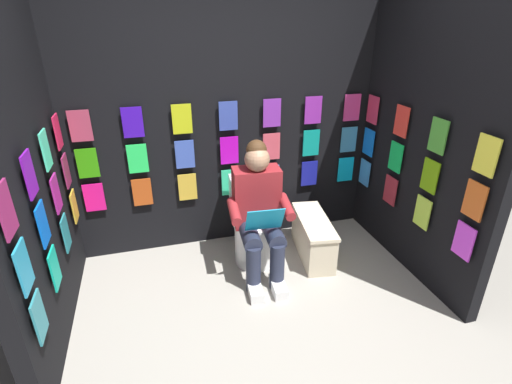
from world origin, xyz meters
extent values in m
plane|color=#9E998E|center=(0.00, 0.00, 0.00)|extent=(30.00, 30.00, 0.00)
cube|color=black|center=(0.00, -1.75, 1.14)|extent=(2.94, 0.10, 2.28)
cube|color=#E8117A|center=(1.24, -1.67, 0.63)|extent=(0.17, 0.01, 0.26)
cube|color=#B84615|center=(0.83, -1.67, 0.63)|extent=(0.17, 0.01, 0.26)
cube|color=gold|center=(0.41, -1.67, 0.63)|extent=(0.17, 0.01, 0.26)
cube|color=#34D696|center=(0.00, -1.67, 0.63)|extent=(0.17, 0.01, 0.26)
cube|color=#4B79D9|center=(-0.41, -1.67, 0.63)|extent=(0.17, 0.01, 0.26)
cube|color=navy|center=(-0.83, -1.67, 0.63)|extent=(0.17, 0.01, 0.26)
cube|color=#0CB5E8|center=(-1.24, -1.67, 0.63)|extent=(0.17, 0.01, 0.26)
cube|color=#2F950C|center=(1.24, -1.67, 0.96)|extent=(0.17, 0.01, 0.26)
cube|color=#23E257|center=(0.83, -1.67, 0.96)|extent=(0.17, 0.01, 0.26)
cube|color=#3A56B8|center=(0.41, -1.67, 0.96)|extent=(0.17, 0.01, 0.26)
cube|color=#B70CBD|center=(0.00, -1.67, 0.96)|extent=(0.17, 0.01, 0.26)
cube|color=#CD4758|center=(-0.41, -1.67, 0.96)|extent=(0.17, 0.01, 0.26)
cube|color=#0D9085|center=(-0.83, -1.67, 0.96)|extent=(0.17, 0.01, 0.26)
cube|color=teal|center=(-1.24, -1.67, 0.96)|extent=(0.17, 0.01, 0.26)
cube|color=#A53753|center=(1.24, -1.67, 1.28)|extent=(0.17, 0.01, 0.26)
cube|color=#370EB3|center=(0.83, -1.67, 1.28)|extent=(0.17, 0.01, 0.26)
cube|color=#BBC416|center=(0.41, -1.67, 1.28)|extent=(0.17, 0.01, 0.26)
cube|color=#3348A3|center=(0.00, -1.67, 1.28)|extent=(0.17, 0.01, 0.26)
cube|color=purple|center=(-0.41, -1.67, 1.28)|extent=(0.17, 0.01, 0.26)
cube|color=purple|center=(-0.83, -1.67, 1.28)|extent=(0.17, 0.01, 0.26)
cube|color=#C63682|center=(-1.24, -1.67, 1.28)|extent=(0.17, 0.01, 0.26)
cube|color=black|center=(-1.47, -0.85, 1.14)|extent=(0.10, 1.70, 2.28)
cube|color=#3C8CDD|center=(-1.39, -1.53, 0.63)|extent=(0.01, 0.17, 0.26)
cube|color=maroon|center=(-1.39, -1.08, 0.63)|extent=(0.01, 0.17, 0.26)
cube|color=#BAE844|center=(-1.39, -0.62, 0.63)|extent=(0.01, 0.17, 0.26)
cube|color=#D63DEC|center=(-1.39, -0.17, 0.63)|extent=(0.01, 0.17, 0.26)
cube|color=blue|center=(-1.39, -1.53, 0.96)|extent=(0.01, 0.17, 0.26)
cube|color=#14BF4E|center=(-1.39, -1.08, 0.96)|extent=(0.01, 0.17, 0.26)
cube|color=#639F0D|center=(-1.39, -0.62, 0.96)|extent=(0.01, 0.17, 0.26)
cube|color=#D15B20|center=(-1.39, -0.17, 0.96)|extent=(0.01, 0.17, 0.26)
cube|color=#BE2D4E|center=(-1.39, -1.53, 1.28)|extent=(0.01, 0.17, 0.26)
cube|color=red|center=(-1.39, -1.08, 1.28)|extent=(0.01, 0.17, 0.26)
cube|color=green|center=(-1.39, -0.62, 1.28)|extent=(0.01, 0.17, 0.26)
cube|color=yellow|center=(-1.39, -0.17, 1.28)|extent=(0.01, 0.17, 0.26)
cube|color=black|center=(1.47, -0.85, 1.14)|extent=(0.10, 1.70, 2.28)
cube|color=teal|center=(1.39, -0.17, 0.63)|extent=(0.01, 0.17, 0.26)
cube|color=#11BF9E|center=(1.39, -0.62, 0.63)|extent=(0.01, 0.17, 0.26)
cube|color=teal|center=(1.39, -1.08, 0.63)|extent=(0.01, 0.17, 0.26)
cube|color=gold|center=(1.39, -1.53, 0.63)|extent=(0.01, 0.17, 0.26)
cube|color=#259AC7|center=(1.39, -0.17, 0.96)|extent=(0.01, 0.17, 0.26)
cube|color=blue|center=(1.39, -0.62, 0.96)|extent=(0.01, 0.17, 0.26)
cube|color=#AD228C|center=(1.39, -1.08, 0.96)|extent=(0.01, 0.17, 0.26)
cube|color=#932454|center=(1.39, -1.53, 0.96)|extent=(0.01, 0.17, 0.26)
cube|color=#992561|center=(1.39, -0.17, 1.28)|extent=(0.01, 0.17, 0.26)
cube|color=purple|center=(1.39, -0.62, 1.28)|extent=(0.01, 0.17, 0.26)
cube|color=#49EEBA|center=(1.39, -1.08, 1.28)|extent=(0.01, 0.17, 0.26)
cube|color=#DD1E49|center=(1.39, -1.53, 1.28)|extent=(0.01, 0.17, 0.26)
cylinder|color=white|center=(-0.12, -1.22, 0.20)|extent=(0.38, 0.38, 0.40)
cylinder|color=white|center=(-0.12, -1.22, 0.41)|extent=(0.41, 0.41, 0.02)
cube|color=white|center=(-0.15, -1.48, 0.58)|extent=(0.39, 0.21, 0.36)
cylinder|color=white|center=(-0.14, -1.39, 0.58)|extent=(0.39, 0.10, 0.39)
cube|color=maroon|center=(-0.12, -1.19, 0.68)|extent=(0.42, 0.25, 0.52)
sphere|color=tan|center=(-0.12, -1.16, 1.04)|extent=(0.21, 0.21, 0.21)
sphere|color=#472D19|center=(-0.12, -1.19, 1.11)|extent=(0.17, 0.17, 0.17)
cylinder|color=#23283D|center=(-0.21, -0.98, 0.44)|extent=(0.18, 0.41, 0.15)
cylinder|color=#23283D|center=(-0.01, -1.00, 0.44)|extent=(0.18, 0.41, 0.15)
cylinder|color=#23283D|center=(-0.19, -0.80, 0.21)|extent=(0.12, 0.12, 0.42)
cylinder|color=#23283D|center=(0.01, -0.82, 0.21)|extent=(0.12, 0.12, 0.42)
cube|color=white|center=(-0.19, -0.74, 0.04)|extent=(0.13, 0.27, 0.09)
cube|color=white|center=(0.01, -0.76, 0.04)|extent=(0.13, 0.27, 0.09)
cylinder|color=maroon|center=(-0.33, -0.99, 0.66)|extent=(0.11, 0.32, 0.13)
cylinder|color=maroon|center=(0.11, -1.02, 0.66)|extent=(0.11, 0.32, 0.13)
cube|color=#128FBD|center=(-0.10, -0.85, 0.64)|extent=(0.31, 0.15, 0.23)
cube|color=beige|center=(-0.68, -1.17, 0.18)|extent=(0.36, 0.75, 0.36)
cube|color=beige|center=(-0.68, -1.17, 0.37)|extent=(0.37, 0.78, 0.03)
camera|label=1|loc=(0.70, 1.68, 2.12)|focal=26.91mm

